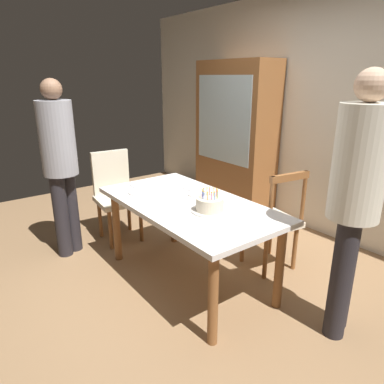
# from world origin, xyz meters

# --- Properties ---
(ground) EXTENTS (6.40, 6.40, 0.00)m
(ground) POSITION_xyz_m (0.00, 0.00, 0.00)
(ground) COLOR #93704C
(back_wall) EXTENTS (6.40, 0.10, 2.60)m
(back_wall) POSITION_xyz_m (0.00, 1.85, 1.30)
(back_wall) COLOR silver
(back_wall) RESTS_ON ground
(dining_table) EXTENTS (1.62, 0.86, 0.73)m
(dining_table) POSITION_xyz_m (0.00, 0.00, 0.64)
(dining_table) COLOR white
(dining_table) RESTS_ON ground
(birthday_cake) EXTENTS (0.28, 0.28, 0.18)m
(birthday_cake) POSITION_xyz_m (0.27, 0.01, 0.78)
(birthday_cake) COLOR silver
(birthday_cake) RESTS_ON dining_table
(plate_near_celebrant) EXTENTS (0.22, 0.22, 0.01)m
(plate_near_celebrant) POSITION_xyz_m (-0.45, -0.19, 0.74)
(plate_near_celebrant) COLOR white
(plate_near_celebrant) RESTS_ON dining_table
(plate_far_side) EXTENTS (0.22, 0.22, 0.01)m
(plate_far_side) POSITION_xyz_m (-0.08, 0.19, 0.74)
(plate_far_side) COLOR white
(plate_far_side) RESTS_ON dining_table
(fork_near_celebrant) EXTENTS (0.18, 0.03, 0.01)m
(fork_near_celebrant) POSITION_xyz_m (-0.61, -0.17, 0.73)
(fork_near_celebrant) COLOR silver
(fork_near_celebrant) RESTS_ON dining_table
(fork_far_side) EXTENTS (0.18, 0.02, 0.01)m
(fork_far_side) POSITION_xyz_m (-0.24, 0.18, 0.73)
(fork_far_side) COLOR silver
(fork_far_side) RESTS_ON dining_table
(chair_spindle_back) EXTENTS (0.50, 0.50, 0.95)m
(chair_spindle_back) POSITION_xyz_m (0.27, 0.74, 0.46)
(chair_spindle_back) COLOR beige
(chair_spindle_back) RESTS_ON ground
(chair_upholstered) EXTENTS (0.48, 0.48, 0.95)m
(chair_upholstered) POSITION_xyz_m (-1.20, -0.10, 0.53)
(chair_upholstered) COLOR beige
(chair_upholstered) RESTS_ON ground
(person_celebrant) EXTENTS (0.32, 0.32, 1.69)m
(person_celebrant) POSITION_xyz_m (-1.15, -0.65, 0.97)
(person_celebrant) COLOR #262328
(person_celebrant) RESTS_ON ground
(person_guest) EXTENTS (0.32, 0.32, 1.76)m
(person_guest) POSITION_xyz_m (1.13, 0.46, 1.01)
(person_guest) COLOR #262328
(person_guest) RESTS_ON ground
(china_cabinet) EXTENTS (1.10, 0.45, 1.90)m
(china_cabinet) POSITION_xyz_m (-1.09, 1.56, 0.95)
(china_cabinet) COLOR brown
(china_cabinet) RESTS_ON ground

